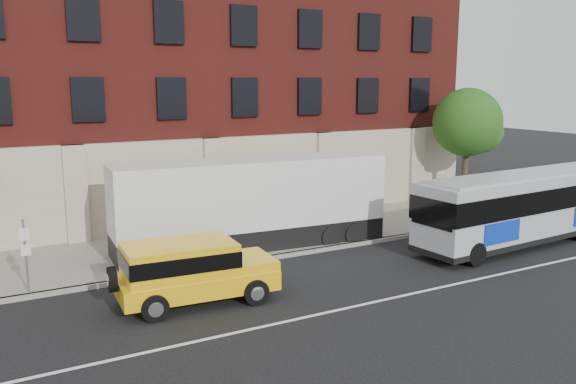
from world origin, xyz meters
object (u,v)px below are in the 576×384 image
sign_pole (26,253)px  city_bus (525,205)px  street_tree (468,125)px  shipping_container (252,205)px  yellow_suv (190,268)px

sign_pole → city_bus: bearing=-9.9°
street_tree → city_bus: size_ratio=0.56×
city_bus → sign_pole: bearing=170.1°
shipping_container → yellow_suv: bearing=-133.9°
city_bus → yellow_suv: size_ratio=2.15×
shipping_container → sign_pole: bearing=-170.3°
street_tree → shipping_container: size_ratio=0.56×
yellow_suv → shipping_container: (4.24, 4.41, 0.70)m
city_bus → shipping_container: size_ratio=0.99×
street_tree → yellow_suv: (-17.78, -6.29, -3.30)m
street_tree → city_bus: (-3.29, -6.59, -2.76)m
sign_pole → yellow_suv: sign_pole is taller
street_tree → city_bus: street_tree is taller
street_tree → shipping_container: (-13.53, -1.88, -2.60)m
city_bus → yellow_suv: (-14.49, 0.30, -0.54)m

